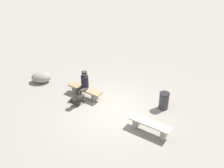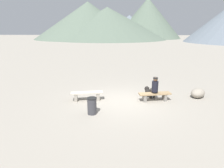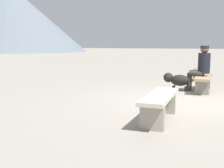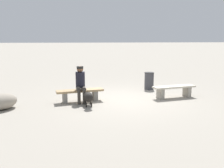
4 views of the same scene
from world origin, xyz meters
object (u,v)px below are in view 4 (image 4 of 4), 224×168
(seated_person, at_px, (81,82))
(boulder, at_px, (3,101))
(bench_right, at_px, (80,93))
(trash_bin, at_px, (149,81))
(bench_left, at_px, (174,90))
(dog, at_px, (89,97))

(seated_person, distance_m, boulder, 2.61)
(bench_right, height_order, boulder, boulder)
(bench_right, xyz_separation_m, trash_bin, (-3.04, -1.76, 0.08))
(trash_bin, bearing_deg, bench_left, 108.44)
(bench_right, bearing_deg, seated_person, 98.95)
(bench_left, height_order, bench_right, bench_left)
(bench_right, relative_size, boulder, 1.84)
(dog, xyz_separation_m, boulder, (2.75, -0.01, -0.06))
(bench_left, xyz_separation_m, dog, (3.29, 0.82, 0.01))
(seated_person, height_order, boulder, seated_person)
(bench_right, relative_size, trash_bin, 2.28)
(seated_person, xyz_separation_m, dog, (-0.26, 0.60, -0.43))
(seated_person, bearing_deg, trash_bin, -154.44)
(dog, distance_m, trash_bin, 3.67)
(seated_person, relative_size, boulder, 1.38)
(boulder, bearing_deg, bench_left, -172.35)
(bench_right, relative_size, seated_person, 1.34)
(trash_bin, distance_m, boulder, 6.02)
(bench_right, bearing_deg, boulder, 4.10)
(bench_left, bearing_deg, trash_bin, -82.61)
(bench_right, bearing_deg, bench_left, 171.26)
(bench_left, xyz_separation_m, bench_right, (3.57, 0.14, -0.01))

